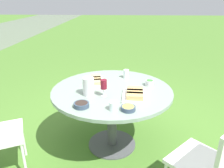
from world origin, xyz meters
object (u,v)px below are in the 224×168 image
chair_near_right (211,160)px  wine_glass (104,85)px  water_pitcher (89,86)px  dining_table (112,98)px

chair_near_right → wine_glass: size_ratio=4.92×
water_pitcher → dining_table: bearing=-53.9°
water_pitcher → wine_glass: (-0.02, -0.16, 0.03)m
chair_near_right → water_pitcher: (0.67, 1.05, 0.32)m
chair_near_right → wine_glass: 1.15m
dining_table → wine_glass: bearing=158.7°
water_pitcher → wine_glass: water_pitcher is taller
chair_near_right → water_pitcher: bearing=57.5°
dining_table → chair_near_right: chair_near_right is taller
chair_near_right → water_pitcher: size_ratio=4.66×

